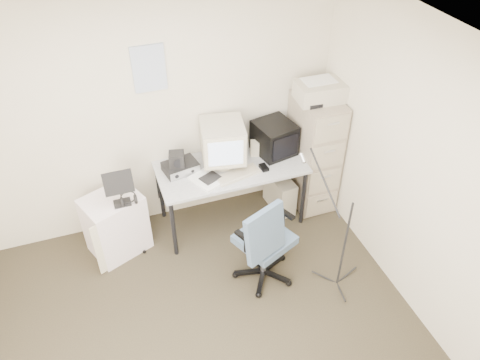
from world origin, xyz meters
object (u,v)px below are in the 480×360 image
object	(u,v)px
desk	(231,194)
side_cart	(116,224)
office_chair	(265,238)
filing_cabinet	(313,153)

from	to	relation	value
desk	side_cart	bearing A→B (deg)	-178.90
desk	office_chair	xyz separation A→B (m)	(0.03, -0.85, 0.14)
office_chair	side_cart	xyz separation A→B (m)	(-1.26, 0.83, -0.18)
filing_cabinet	desk	bearing A→B (deg)	-178.19
filing_cabinet	office_chair	bearing A→B (deg)	-136.01
filing_cabinet	office_chair	size ratio (longest dim) A/B	1.28
filing_cabinet	side_cart	distance (m)	2.20
office_chair	filing_cabinet	bearing A→B (deg)	20.58
office_chair	side_cart	distance (m)	1.52
side_cart	filing_cabinet	bearing A→B (deg)	-21.18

